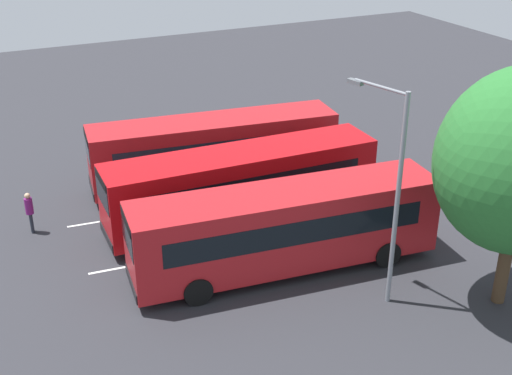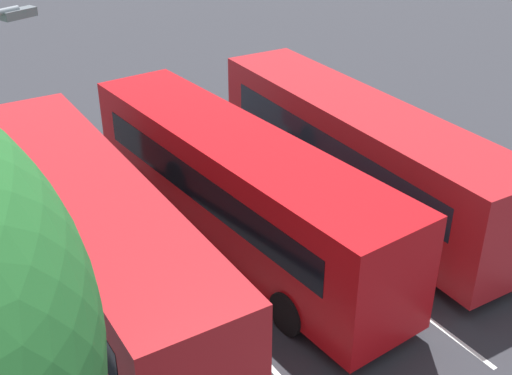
# 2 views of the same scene
# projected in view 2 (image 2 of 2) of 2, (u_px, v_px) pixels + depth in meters

# --- Properties ---
(ground_plane) EXTENTS (68.75, 68.75, 0.00)m
(ground_plane) POSITION_uv_depth(u_px,v_px,m) (244.00, 244.00, 17.46)
(ground_plane) COLOR #2B2B30
(bus_far_left) EXTENTS (11.59, 3.73, 3.19)m
(bus_far_left) POSITION_uv_depth(u_px,v_px,m) (357.00, 150.00, 18.58)
(bus_far_left) COLOR #AD191E
(bus_far_left) RESTS_ON ground
(bus_center_left) EXTENTS (11.45, 2.73, 3.19)m
(bus_center_left) POSITION_uv_depth(u_px,v_px,m) (235.00, 185.00, 16.71)
(bus_center_left) COLOR #B70C11
(bus_center_left) RESTS_ON ground
(bus_center_right) EXTENTS (11.57, 3.51, 3.19)m
(bus_center_right) POSITION_uv_depth(u_px,v_px,m) (92.00, 235.00, 14.61)
(bus_center_right) COLOR #AD191E
(bus_center_right) RESTS_ON ground
(pedestrian) EXTENTS (0.32, 0.32, 1.77)m
(pedestrian) POSITION_uv_depth(u_px,v_px,m) (171.00, 99.00, 24.21)
(pedestrian) COLOR #232833
(pedestrian) RESTS_ON ground
(lane_stripe_outer_left) EXTENTS (13.94, 1.35, 0.01)m
(lane_stripe_outer_left) POSITION_uv_depth(u_px,v_px,m) (299.00, 221.00, 18.51)
(lane_stripe_outer_left) COLOR silver
(lane_stripe_outer_left) RESTS_ON ground
(lane_stripe_inner_left) EXTENTS (13.94, 1.35, 0.01)m
(lane_stripe_inner_left) POSITION_uv_depth(u_px,v_px,m) (182.00, 270.00, 16.40)
(lane_stripe_inner_left) COLOR silver
(lane_stripe_inner_left) RESTS_ON ground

